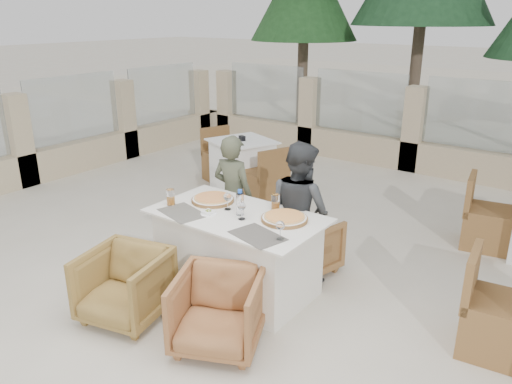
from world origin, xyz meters
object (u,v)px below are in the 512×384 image
Objects in this scene: diner_right at (300,211)px; wine_glass_centre at (228,200)px; pizza_right at (284,218)px; armchair_far_left at (244,223)px; wine_glass_corner at (280,229)px; olive_dish at (209,212)px; pizza_left at (213,199)px; wine_glass_near at (242,210)px; dining_table at (237,252)px; diner_left at (233,196)px; water_bottle at (240,202)px; beer_glass_left at (171,197)px; beer_glass_right at (275,202)px; armchair_far_right at (303,244)px; armchair_near_left at (125,285)px; armchair_near_right at (218,311)px; bg_table_a at (242,166)px.

wine_glass_centre is at bearing 66.36° from diner_right.
armchair_far_left is (-0.92, 0.60, -0.50)m from pizza_right.
pizza_right is 0.47m from diner_right.
wine_glass_corner is 1.67× the size of olive_dish.
wine_glass_centre reaches higher than pizza_left.
wine_glass_near is (-0.32, -0.20, 0.06)m from pizza_right.
pizza_right reaches higher than armchair_far_left.
dining_table is 1.21× the size of diner_left.
water_bottle reaches higher than olive_dish.
dining_table is 10.28× the size of beer_glass_left.
olive_dish is at bearing -134.50° from beer_glass_right.
pizza_right reaches higher than olive_dish.
armchair_far_right is at bearing -177.73° from diner_left.
armchair_near_left is (-0.59, -0.88, -0.55)m from wine_glass_near.
armchair_near_right is at bearing 121.19° from diner_left.
pizza_right is 3.78× the size of olive_dish.
armchair_near_right is (0.19, -1.07, -0.54)m from beer_glass_right.
armchair_near_left is at bearing -146.42° from wine_glass_corner.
pizza_right is 1.21m from armchair_far_left.
wine_glass_near is at bearing 163.33° from wine_glass_corner.
olive_dish is at bearing 109.51° from diner_left.
beer_glass_left is 0.23× the size of armchair_near_left.
diner_left reaches higher than armchair_near_right.
wine_glass_corner is at bearing 127.73° from diner_right.
olive_dish is 0.82m from diner_left.
pizza_left is 0.25× the size of bg_table_a.
diner_right reaches higher than wine_glass_near.
wine_glass_centre is at bearing -33.90° from bg_table_a.
diner_right is at bearing 54.23° from olive_dish.
bg_table_a is at bearing 124.95° from wine_glass_centre.
armchair_near_right is at bearing -28.69° from beer_glass_left.
bg_table_a is (-1.21, 3.20, 0.08)m from armchair_near_left.
armchair_far_right is at bearing 109.05° from wine_glass_corner.
wine_glass_centre is at bearing 127.27° from armchair_far_left.
olive_dish is 0.16× the size of armchair_near_left.
water_bottle is 1.07m from armchair_far_left.
beer_glass_right is at bearing 75.60° from armchair_near_right.
diner_right reaches higher than pizza_right.
water_bottle is 0.38× the size of armchair_far_right.
wine_glass_corner reaches higher than pizza_right.
beer_glass_right is 1.21m from armchair_near_right.
pizza_left is 2.25× the size of wine_glass_centre.
wine_glass_near is at bearing -31.08° from bg_table_a.
beer_glass_left is at bearing 89.98° from armchair_far_left.
diner_right is at bearing 72.55° from beer_glass_right.
water_bottle reaches higher than pizza_left.
beer_glass_right is (0.12, 0.36, -0.01)m from wine_glass_near.
beer_glass_left is at bearing 89.85° from armchair_near_left.
pizza_left is at bearing 49.22° from beer_glass_left.
dining_table is 3.86× the size of pizza_left.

